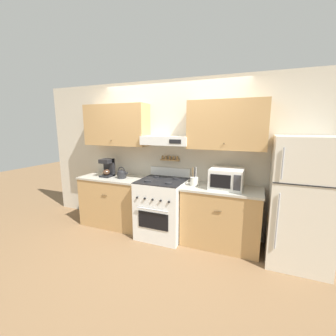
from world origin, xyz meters
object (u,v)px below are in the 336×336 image
(tea_kettle, at_px, (122,174))
(microwave, at_px, (226,179))
(refrigerator, at_px, (300,202))
(coffee_maker, at_px, (108,168))
(utensil_crock, at_px, (194,181))
(stove_range, at_px, (162,208))

(tea_kettle, relative_size, microwave, 0.43)
(tea_kettle, bearing_deg, refrigerator, -0.90)
(coffee_maker, xyz_separation_m, utensil_crock, (1.62, -0.03, -0.09))
(refrigerator, bearing_deg, microwave, 176.35)
(coffee_maker, distance_m, microwave, 2.10)
(refrigerator, bearing_deg, utensil_crock, 178.28)
(microwave, height_order, utensil_crock, microwave)
(stove_range, bearing_deg, microwave, 3.15)
(stove_range, height_order, microwave, microwave)
(refrigerator, distance_m, utensil_crock, 1.44)
(microwave, xyz_separation_m, utensil_crock, (-0.48, -0.02, -0.08))
(refrigerator, bearing_deg, tea_kettle, 179.10)
(stove_range, distance_m, microwave, 1.15)
(tea_kettle, relative_size, coffee_maker, 0.63)
(coffee_maker, bearing_deg, refrigerator, -1.34)
(stove_range, distance_m, coffee_maker, 1.25)
(stove_range, height_order, tea_kettle, tea_kettle)
(refrigerator, height_order, coffee_maker, refrigerator)
(microwave, bearing_deg, refrigerator, -3.65)
(stove_range, relative_size, microwave, 2.34)
(stove_range, xyz_separation_m, refrigerator, (1.95, -0.01, 0.36))
(stove_range, relative_size, refrigerator, 0.65)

